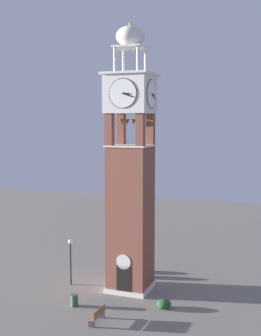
{
  "coord_description": "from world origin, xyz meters",
  "views": [
    {
      "loc": [
        11.45,
        -31.12,
        12.74
      ],
      "look_at": [
        0.0,
        0.0,
        9.29
      ],
      "focal_mm": 48.03,
      "sensor_mm": 36.0,
      "label": 1
    }
  ],
  "objects": [
    {
      "name": "ground",
      "position": [
        0.0,
        0.0,
        0.0
      ],
      "size": [
        80.0,
        80.0,
        0.0
      ],
      "primitive_type": "plane",
      "color": "gray"
    },
    {
      "name": "clock_tower",
      "position": [
        0.0,
        -0.0,
        8.32
      ],
      "size": [
        3.52,
        3.52,
        19.82
      ],
      "color": "brown",
      "rests_on": "ground"
    },
    {
      "name": "park_bench",
      "position": [
        0.04,
        -6.17,
        0.48
      ],
      "size": [
        0.5,
        1.62,
        0.95
      ],
      "color": "brown",
      "rests_on": "ground"
    },
    {
      "name": "lamp_post",
      "position": [
        -4.7,
        -0.76,
        2.53
      ],
      "size": [
        0.36,
        0.36,
        3.62
      ],
      "color": "black",
      "rests_on": "ground"
    },
    {
      "name": "shrub_behind_bench",
      "position": [
        3.4,
        -2.6,
        0.31
      ],
      "size": [
        1.0,
        1.0,
        0.61
      ],
      "primitive_type": "ellipsoid",
      "color": "#234C28",
      "rests_on": "ground"
    },
    {
      "name": "shrub_left_of_tower",
      "position": [
        -1.61,
        3.66,
        0.44
      ],
      "size": [
        0.93,
        0.93,
        0.87
      ],
      "primitive_type": "ellipsoid",
      "color": "#234C28",
      "rests_on": "ground"
    },
    {
      "name": "shrub_near_entry",
      "position": [
        -1.09,
        2.5,
        0.55
      ],
      "size": [
        0.87,
        0.87,
        1.1
      ],
      "primitive_type": "ellipsoid",
      "color": "#234C28",
      "rests_on": "ground"
    },
    {
      "name": "trash_bin",
      "position": [
        -2.54,
        -4.38,
        0.4
      ],
      "size": [
        0.52,
        0.52,
        0.8
      ],
      "primitive_type": "cylinder",
      "color": "#38513D",
      "rests_on": "ground"
    }
  ]
}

